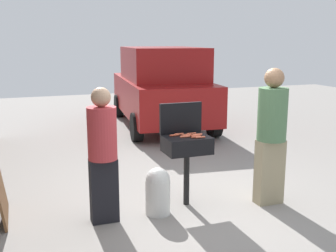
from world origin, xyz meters
TOP-DOWN VIEW (x-y plane):
  - ground_plane at (0.00, 0.00)m, footprint 24.00×24.00m
  - bbq_grill at (-0.06, 0.02)m, footprint 0.60×0.44m
  - grill_lid_open at (-0.06, 0.24)m, footprint 0.60×0.05m
  - hot_dog_0 at (-0.13, 0.14)m, footprint 0.13×0.03m
  - hot_dog_1 at (0.04, -0.04)m, footprint 0.13×0.03m
  - hot_dog_2 at (0.07, -0.00)m, footprint 0.13×0.03m
  - hot_dog_3 at (-0.21, 0.10)m, footprint 0.13×0.03m
  - hot_dog_4 at (0.10, 0.03)m, footprint 0.13×0.03m
  - hot_dog_5 at (0.02, -0.10)m, footprint 0.13×0.03m
  - hot_dog_6 at (0.04, 0.11)m, footprint 0.13×0.03m
  - hot_dog_7 at (-0.06, 0.06)m, footprint 0.13×0.03m
  - hot_dog_8 at (-0.11, -0.02)m, footprint 0.13×0.04m
  - hot_dog_9 at (-0.05, 0.01)m, footprint 0.13×0.03m
  - hot_dog_10 at (0.07, -0.12)m, footprint 0.13×0.03m
  - propane_tank at (-0.53, -0.14)m, footprint 0.32×0.32m
  - person_left at (-1.22, -0.12)m, footprint 0.35×0.35m
  - person_right at (1.02, -0.32)m, footprint 0.39×0.39m
  - parked_minivan at (1.35, 5.05)m, footprint 2.43×4.58m

SIDE VIEW (x-z plane):
  - ground_plane at x=0.00m, z-range 0.00..0.00m
  - propane_tank at x=-0.53m, z-range 0.01..0.63m
  - bbq_grill at x=-0.06m, z-range 0.33..1.28m
  - person_left at x=-1.22m, z-range 0.07..1.74m
  - hot_dog_0 at x=-0.13m, z-range 0.95..0.98m
  - hot_dog_1 at x=0.04m, z-range 0.95..0.98m
  - hot_dog_2 at x=0.07m, z-range 0.95..0.98m
  - hot_dog_3 at x=-0.21m, z-range 0.95..0.98m
  - hot_dog_4 at x=0.10m, z-range 0.95..0.98m
  - hot_dog_5 at x=0.02m, z-range 0.95..0.98m
  - hot_dog_6 at x=0.04m, z-range 0.95..0.98m
  - hot_dog_7 at x=-0.06m, z-range 0.95..0.98m
  - hot_dog_8 at x=-0.11m, z-range 0.95..0.98m
  - hot_dog_9 at x=-0.05m, z-range 0.95..0.98m
  - hot_dog_10 at x=0.07m, z-range 0.95..0.98m
  - person_right at x=1.02m, z-range 0.08..1.93m
  - parked_minivan at x=1.35m, z-range 0.02..2.04m
  - grill_lid_open at x=-0.06m, z-range 0.95..1.37m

